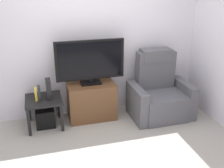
# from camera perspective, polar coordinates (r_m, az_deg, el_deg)

# --- Properties ---
(ground_plane) EXTENTS (6.40, 6.40, 0.00)m
(ground_plane) POSITION_cam_1_polar(r_m,az_deg,el_deg) (3.93, -0.74, -12.46)
(ground_plane) COLOR #9E998E
(wall_back) EXTENTS (6.40, 0.06, 2.60)m
(wall_back) POSITION_cam_1_polar(r_m,az_deg,el_deg) (4.44, -4.68, 9.87)
(wall_back) COLOR silver
(wall_back) RESTS_ON ground
(tv_stand) EXTENTS (0.76, 0.45, 0.60)m
(tv_stand) POSITION_cam_1_polar(r_m,az_deg,el_deg) (4.48, -4.28, -3.52)
(tv_stand) COLOR brown
(tv_stand) RESTS_ON ground
(television) EXTENTS (1.08, 0.20, 0.70)m
(television) POSITION_cam_1_polar(r_m,az_deg,el_deg) (4.26, -4.58, 4.76)
(television) COLOR black
(television) RESTS_ON tv_stand
(recliner_armchair) EXTENTS (0.98, 0.78, 1.08)m
(recliner_armchair) POSITION_cam_1_polar(r_m,az_deg,el_deg) (4.62, 9.78, -2.02)
(recliner_armchair) COLOR #515156
(recliner_armchair) RESTS_ON ground
(side_table) EXTENTS (0.54, 0.54, 0.46)m
(side_table) POSITION_cam_1_polar(r_m,az_deg,el_deg) (4.32, -14.00, -3.84)
(side_table) COLOR black
(side_table) RESTS_ON ground
(subwoofer_box) EXTENTS (0.29, 0.29, 0.29)m
(subwoofer_box) POSITION_cam_1_polar(r_m,az_deg,el_deg) (4.43, -13.71, -6.72)
(subwoofer_box) COLOR black
(subwoofer_box) RESTS_ON ground
(book_leftmost) EXTENTS (0.03, 0.12, 0.19)m
(book_leftmost) POSITION_cam_1_polar(r_m,az_deg,el_deg) (4.23, -15.54, -2.03)
(book_leftmost) COLOR gold
(book_leftmost) RESTS_ON side_table
(book_middle) EXTENTS (0.04, 0.12, 0.21)m
(book_middle) POSITION_cam_1_polar(r_m,az_deg,el_deg) (4.23, -14.90, -1.82)
(book_middle) COLOR #262626
(book_middle) RESTS_ON side_table
(game_console) EXTENTS (0.07, 0.20, 0.29)m
(game_console) POSITION_cam_1_polar(r_m,az_deg,el_deg) (4.24, -13.06, -0.97)
(game_console) COLOR black
(game_console) RESTS_ON side_table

